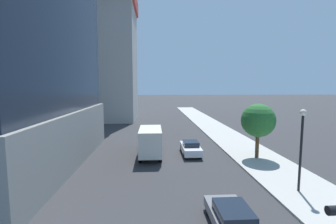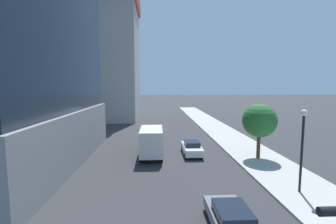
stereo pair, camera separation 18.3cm
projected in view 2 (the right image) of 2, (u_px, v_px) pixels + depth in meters
sidewalk at (274, 169)px, 20.75m from camera, size 5.27×120.00×0.15m
construction_building at (105, 52)px, 50.94m from camera, size 17.63×13.76×35.48m
street_lamp at (303, 138)px, 15.77m from camera, size 0.44×0.44×5.61m
street_tree at (259, 121)px, 23.31m from camera, size 3.30×3.30×5.43m
car_white at (192, 148)px, 25.34m from camera, size 1.83×4.39×1.46m
car_gray at (232, 219)px, 11.87m from camera, size 1.94×4.54×1.32m
box_truck at (152, 140)px, 24.85m from camera, size 2.24×6.90×3.04m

